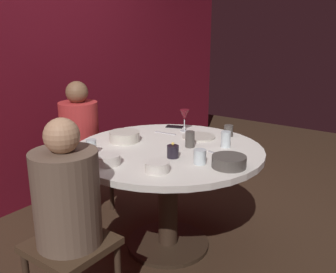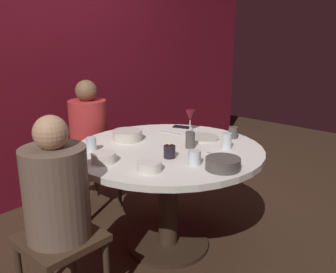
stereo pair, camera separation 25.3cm
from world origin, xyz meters
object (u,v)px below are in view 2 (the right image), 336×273
(bowl_sauce_side, at_px, (104,157))
(bowl_serving_large, at_px, (223,164))
(wine_glass, at_px, (190,116))
(cell_phone, at_px, (182,127))
(candle_holder, at_px, (169,152))
(cup_near_candle, at_px, (92,144))
(seated_diner_left, at_px, (56,196))
(dining_table, at_px, (168,170))
(cup_by_left_diner, at_px, (190,140))
(cup_center_front, at_px, (233,133))
(bowl_salad_center, at_px, (149,166))
(seated_diner_back, at_px, (89,132))
(dinner_plate, at_px, (202,138))
(bowl_small_white, at_px, (127,135))
(cup_far_edge, at_px, (227,141))
(cup_by_right_diner, at_px, (194,158))

(bowl_sauce_side, bearing_deg, bowl_serving_large, -57.78)
(bowl_serving_large, xyz_separation_m, bowl_sauce_side, (-0.39, 0.61, -0.00))
(wine_glass, xyz_separation_m, cell_phone, (0.06, 0.14, -0.12))
(candle_holder, xyz_separation_m, cup_near_candle, (-0.25, 0.48, 0.01))
(bowl_sauce_side, bearing_deg, seated_diner_left, -165.63)
(candle_holder, relative_size, cell_phone, 0.72)
(dining_table, distance_m, cup_by_left_diner, 0.26)
(wine_glass, relative_size, cup_center_front, 2.04)
(candle_holder, bearing_deg, dining_table, 44.56)
(bowl_serving_large, height_order, cup_by_left_diner, cup_by_left_diner)
(bowl_sauce_side, bearing_deg, bowl_salad_center, -75.57)
(seated_diner_back, xyz_separation_m, bowl_sauce_side, (-0.48, -0.80, 0.08))
(seated_diner_back, distance_m, dinner_plate, 1.01)
(bowl_small_white, bearing_deg, bowl_serving_large, -91.90)
(dinner_plate, height_order, cup_far_edge, cup_far_edge)
(candle_holder, distance_m, cell_phone, 0.76)
(bowl_sauce_side, relative_size, cup_near_candle, 1.62)
(cup_near_candle, bearing_deg, cup_far_edge, -45.12)
(dining_table, relative_size, bowl_sauce_side, 8.56)
(seated_diner_back, relative_size, cell_phone, 8.18)
(cell_phone, relative_size, bowl_serving_large, 0.68)
(cell_phone, bearing_deg, candle_holder, 13.77)
(bowl_sauce_side, height_order, cup_near_candle, cup_near_candle)
(candle_holder, height_order, wine_glass, wine_glass)
(seated_diner_back, distance_m, bowl_small_white, 0.57)
(cup_far_edge, bearing_deg, bowl_salad_center, 171.01)
(dining_table, xyz_separation_m, cup_far_edge, (0.25, -0.31, 0.22))
(seated_diner_back, distance_m, cup_near_candle, 0.70)
(bowl_small_white, xyz_separation_m, cup_near_candle, (-0.33, -0.01, 0.01))
(candle_holder, height_order, cell_phone, candle_holder)
(seated_diner_left, distance_m, wine_glass, 1.32)
(seated_diner_back, xyz_separation_m, cup_by_left_diner, (0.10, -1.02, 0.11))
(seated_diner_left, distance_m, cup_far_edge, 1.17)
(dining_table, xyz_separation_m, seated_diner_left, (-0.87, 0.00, 0.11))
(cup_far_edge, bearing_deg, dining_table, 128.40)
(cell_phone, height_order, bowl_small_white, bowl_small_white)
(candle_holder, bearing_deg, cup_by_right_diner, -88.41)
(dining_table, relative_size, bowl_serving_large, 6.40)
(seated_diner_back, distance_m, cup_center_front, 1.22)
(cup_center_front, bearing_deg, dining_table, 157.42)
(seated_diner_back, height_order, bowl_serving_large, seated_diner_back)
(bowl_serving_large, distance_m, cup_by_right_diner, 0.18)
(seated_diner_left, bearing_deg, cup_center_front, -8.56)
(bowl_serving_large, relative_size, cup_near_candle, 2.16)
(bowl_salad_center, bearing_deg, bowl_small_white, 59.03)
(cup_by_left_diner, bearing_deg, dining_table, 131.62)
(candle_holder, height_order, cup_far_edge, cup_far_edge)
(wine_glass, distance_m, cup_by_right_diner, 0.75)
(seated_diner_back, distance_m, cup_by_right_diner, 1.26)
(seated_diner_left, bearing_deg, bowl_serving_large, -32.97)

